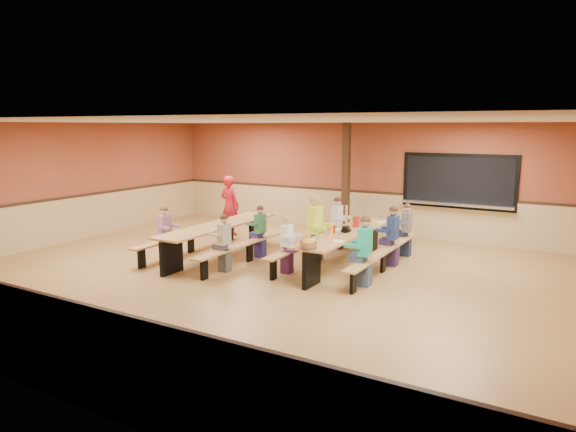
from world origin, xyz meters
The scene contains 23 objects.
ground centered at (0.00, 0.00, 0.00)m, with size 12.00×12.00×0.00m, color olive.
room_envelope centered at (0.00, 0.00, 0.69)m, with size 12.04×10.04×3.02m.
kitchen_pass_through centered at (2.60, 4.96, 1.49)m, with size 2.78×0.28×1.38m.
structural_post centered at (-0.20, 4.40, 1.50)m, with size 0.18×0.18×3.00m, color black.
cafeteria_table_main centered at (1.10, 1.44, 0.53)m, with size 1.91×3.70×0.74m.
cafeteria_table_second centered at (-1.69, 0.77, 0.53)m, with size 1.91×3.70×0.74m.
seated_child_white_left centered at (0.28, 0.41, 0.57)m, with size 0.34×0.28×1.15m, color white, non-canonical shape.
seated_adult_yellow centered at (0.28, 1.64, 0.71)m, with size 0.47×0.38×1.42m, color #EAFF34, non-canonical shape.
seated_child_grey_left centered at (0.28, 2.81, 0.62)m, with size 0.38×0.31×1.23m, color silver, non-canonical shape.
seated_child_teal_right centered at (1.93, 0.40, 0.65)m, with size 0.41×0.33×1.29m, color #1AA183, non-canonical shape.
seated_child_navy_right centered at (1.93, 1.99, 0.63)m, with size 0.39×0.32×1.25m, color navy, non-canonical shape.
seated_child_char_right centered at (1.93, 2.95, 0.59)m, with size 0.36×0.29×1.18m, color #545860, non-canonical shape.
seated_child_purple_sec centered at (-2.52, -0.06, 0.59)m, with size 0.36×0.29×1.18m, color gray, non-canonical shape.
seated_child_green_sec centered at (-0.87, 1.21, 0.58)m, with size 0.34×0.28×1.15m, color #30653D, non-canonical shape.
seated_child_tan_sec centered at (-0.87, -0.12, 0.58)m, with size 0.34×0.28×1.16m, color #ABA188, non-canonical shape.
standing_woman centered at (-2.92, 2.87, 0.80)m, with size 0.58×0.38×1.60m, color red.
punch_pitcher centered at (1.08, 2.05, 0.85)m, with size 0.16×0.16×0.22m, color red.
chip_bowl centered at (1.09, -0.21, 0.81)m, with size 0.32×0.32×0.15m, color orange, non-canonical shape.
napkin_dispenser centered at (1.11, 1.40, 0.80)m, with size 0.10×0.14×0.13m, color black.
condiment_mustard centered at (0.92, 1.13, 0.82)m, with size 0.06×0.06×0.17m, color yellow.
condiment_ketchup centered at (0.94, 1.19, 0.82)m, with size 0.06×0.06×0.17m, color #B2140F.
table_paddle centered at (1.10, 1.46, 0.88)m, with size 0.16×0.16×0.56m.
place_settings centered at (1.10, 1.44, 0.80)m, with size 0.65×3.30×0.11m, color beige, non-canonical shape.
Camera 1 is at (5.26, -8.21, 2.92)m, focal length 32.00 mm.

